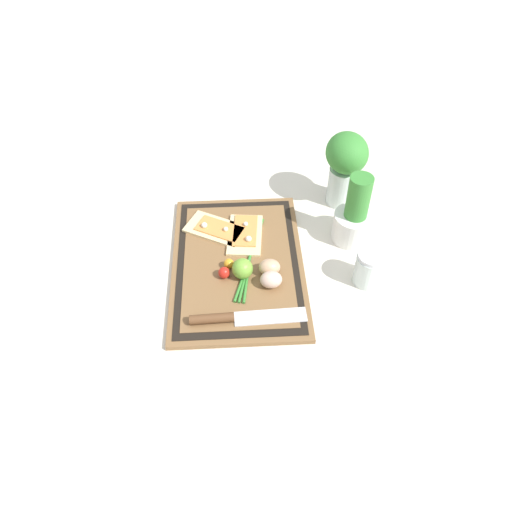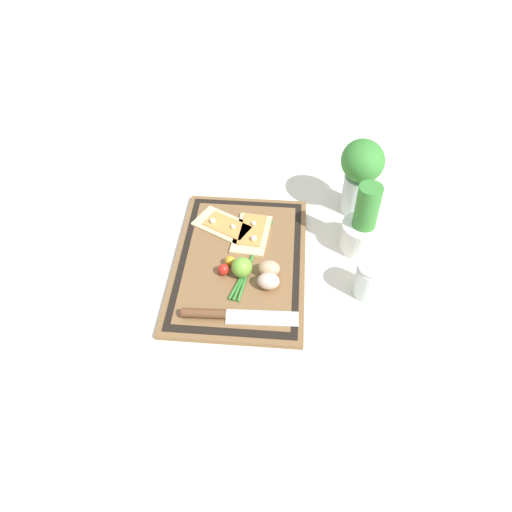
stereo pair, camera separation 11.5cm
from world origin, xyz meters
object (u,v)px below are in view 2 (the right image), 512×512
object	(u,v)px
pizza_slice_near	(224,225)
egg_pink	(268,281)
sauce_jar	(369,281)
pizza_slice_far	(252,233)
egg_brown	(269,269)
cherry_tomato_red	(224,269)
herb_glass	(361,172)
herb_pot	(363,227)
lime	(242,267)
cherry_tomato_yellow	(230,261)
knife	(221,315)

from	to	relation	value
pizza_slice_near	egg_pink	xyz separation A→B (m)	(0.20, 0.13, 0.02)
sauce_jar	pizza_slice_far	bearing A→B (deg)	-118.66
pizza_slice_near	egg_brown	bearing A→B (deg)	39.10
cherry_tomato_red	herb_glass	size ratio (longest dim) A/B	0.13
egg_brown	herb_glass	size ratio (longest dim) A/B	0.24
egg_pink	herb_pot	xyz separation A→B (m)	(-0.17, 0.23, 0.03)
egg_pink	sauce_jar	size ratio (longest dim) A/B	0.58
pizza_slice_far	sauce_jar	bearing A→B (deg)	61.34
herb_pot	lime	bearing A→B (deg)	-65.31
herb_pot	pizza_slice_far	bearing A→B (deg)	-91.15
egg_brown	cherry_tomato_yellow	bearing A→B (deg)	-104.23
pizza_slice_far	egg_pink	world-z (taller)	egg_pink
herb_pot	herb_glass	world-z (taller)	herb_glass
pizza_slice_near	herb_glass	bearing A→B (deg)	108.84
egg_brown	cherry_tomato_red	size ratio (longest dim) A/B	1.85
pizza_slice_far	herb_pot	size ratio (longest dim) A/B	0.80
egg_pink	cherry_tomato_red	bearing A→B (deg)	-107.05
lime	herb_glass	distance (m)	0.42
pizza_slice_far	herb_pot	xyz separation A→B (m)	(0.01, 0.28, 0.05)
pizza_slice_near	egg_brown	world-z (taller)	egg_brown
herb_pot	sauce_jar	distance (m)	0.16
cherry_tomato_yellow	knife	bearing A→B (deg)	-0.89
pizza_slice_near	lime	xyz separation A→B (m)	(0.16, 0.06, 0.02)
lime	knife	bearing A→B (deg)	-14.91
pizza_slice_far	lime	xyz separation A→B (m)	(0.14, -0.01, 0.02)
sauce_jar	pizza_slice_near	bearing A→B (deg)	-116.50
egg_pink	lime	world-z (taller)	lime
pizza_slice_near	lime	world-z (taller)	lime
sauce_jar	herb_glass	size ratio (longest dim) A/B	0.42
pizza_slice_far	sauce_jar	distance (m)	0.33
cherry_tomato_red	pizza_slice_far	bearing A→B (deg)	158.25
egg_brown	egg_pink	world-z (taller)	same
egg_pink	cherry_tomato_red	distance (m)	0.12
knife	egg_pink	world-z (taller)	egg_pink
pizza_slice_far	herb_pot	bearing A→B (deg)	88.85
egg_brown	herb_pot	bearing A→B (deg)	119.70
pizza_slice_far	lime	distance (m)	0.14
pizza_slice_far	sauce_jar	xyz separation A→B (m)	(0.16, 0.29, 0.02)
sauce_jar	herb_pot	bearing A→B (deg)	-176.66
egg_brown	knife	bearing A→B (deg)	-36.38
knife	sauce_jar	size ratio (longest dim) A/B	2.89
lime	cherry_tomato_red	size ratio (longest dim) A/B	1.79
pizza_slice_far	knife	bearing A→B (deg)	-9.76
egg_pink	lime	bearing A→B (deg)	-117.43
cherry_tomato_yellow	herb_glass	bearing A→B (deg)	128.47
knife	cherry_tomato_red	size ratio (longest dim) A/B	9.27
lime	egg_brown	bearing A→B (deg)	94.25
cherry_tomato_yellow	sauce_jar	size ratio (longest dim) A/B	0.28
knife	egg_pink	distance (m)	0.14
egg_brown	sauce_jar	world-z (taller)	sauce_jar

